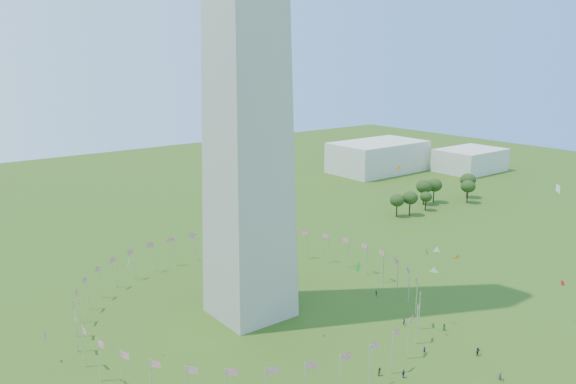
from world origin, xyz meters
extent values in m
cylinder|color=silver|center=(40.00, 50.00, 4.50)|extent=(0.24, 0.24, 9.00)
cylinder|color=silver|center=(39.39, 56.95, 4.50)|extent=(0.24, 0.24, 9.00)
cylinder|color=silver|center=(37.59, 63.68, 4.50)|extent=(0.24, 0.24, 9.00)
cylinder|color=silver|center=(34.64, 70.00, 4.50)|extent=(0.24, 0.24, 9.00)
cylinder|color=silver|center=(30.64, 75.71, 4.50)|extent=(0.24, 0.24, 9.00)
cylinder|color=silver|center=(25.71, 80.64, 4.50)|extent=(0.24, 0.24, 9.00)
cylinder|color=silver|center=(20.00, 84.64, 4.50)|extent=(0.24, 0.24, 9.00)
cylinder|color=silver|center=(13.68, 87.59, 4.50)|extent=(0.24, 0.24, 9.00)
cylinder|color=silver|center=(6.95, 89.39, 4.50)|extent=(0.24, 0.24, 9.00)
cylinder|color=silver|center=(0.00, 90.00, 4.50)|extent=(0.24, 0.24, 9.00)
cylinder|color=silver|center=(-6.95, 89.39, 4.50)|extent=(0.24, 0.24, 9.00)
cylinder|color=silver|center=(-13.68, 87.59, 4.50)|extent=(0.24, 0.24, 9.00)
cylinder|color=silver|center=(-20.00, 84.64, 4.50)|extent=(0.24, 0.24, 9.00)
cylinder|color=silver|center=(-25.71, 80.64, 4.50)|extent=(0.24, 0.24, 9.00)
cylinder|color=silver|center=(-30.64, 75.71, 4.50)|extent=(0.24, 0.24, 9.00)
cylinder|color=silver|center=(-34.64, 70.00, 4.50)|extent=(0.24, 0.24, 9.00)
cylinder|color=silver|center=(-37.59, 63.68, 4.50)|extent=(0.24, 0.24, 9.00)
cylinder|color=silver|center=(-39.39, 56.95, 4.50)|extent=(0.24, 0.24, 9.00)
cylinder|color=silver|center=(-40.00, 50.00, 4.50)|extent=(0.24, 0.24, 9.00)
cylinder|color=silver|center=(-39.39, 43.05, 4.50)|extent=(0.24, 0.24, 9.00)
cylinder|color=silver|center=(-37.59, 36.32, 4.50)|extent=(0.24, 0.24, 9.00)
cylinder|color=silver|center=(-34.64, 30.00, 4.50)|extent=(0.24, 0.24, 9.00)
cylinder|color=silver|center=(-6.95, 10.61, 4.50)|extent=(0.24, 0.24, 9.00)
cylinder|color=silver|center=(0.00, 10.00, 4.50)|extent=(0.24, 0.24, 9.00)
cylinder|color=silver|center=(6.95, 10.61, 4.50)|extent=(0.24, 0.24, 9.00)
cylinder|color=silver|center=(13.68, 12.41, 4.50)|extent=(0.24, 0.24, 9.00)
cylinder|color=silver|center=(20.00, 15.36, 4.50)|extent=(0.24, 0.24, 9.00)
cylinder|color=silver|center=(25.71, 19.36, 4.50)|extent=(0.24, 0.24, 9.00)
cylinder|color=silver|center=(30.64, 24.29, 4.50)|extent=(0.24, 0.24, 9.00)
cylinder|color=silver|center=(34.64, 30.00, 4.50)|extent=(0.24, 0.24, 9.00)
cylinder|color=silver|center=(37.59, 36.32, 4.50)|extent=(0.24, 0.24, 9.00)
cylinder|color=silver|center=(39.39, 43.05, 4.50)|extent=(0.24, 0.24, 9.00)
cube|color=beige|center=(150.00, 150.00, 8.00)|extent=(50.00, 30.00, 16.00)
cube|color=beige|center=(190.00, 120.00, 6.00)|extent=(35.00, 25.00, 12.00)
imported|color=#2E184A|center=(18.20, 11.55, 0.76)|extent=(0.66, 0.61, 1.51)
imported|color=#242424|center=(26.39, 4.24, 0.87)|extent=(1.65, 0.77, 1.74)
imported|color=gray|center=(21.82, -3.76, 0.90)|extent=(1.14, 1.80, 1.80)
imported|color=black|center=(4.54, 11.47, 0.88)|extent=(1.06, 0.97, 1.76)
imported|color=#242424|center=(24.66, 22.72, 0.91)|extent=(0.74, 0.56, 1.81)
imported|color=#331B52|center=(7.64, 8.14, 0.87)|extent=(1.05, 0.68, 1.73)
imported|color=slate|center=(31.47, 38.00, 0.85)|extent=(0.68, 1.03, 1.71)
imported|color=#183C25|center=(29.92, 15.43, 0.82)|extent=(0.81, 0.95, 1.64)
plane|color=orange|center=(41.44, 21.32, 13.37)|extent=(1.67, 1.53, 2.04)
plane|color=white|center=(51.23, 3.58, 32.39)|extent=(2.13, 1.04, 2.29)
plane|color=white|center=(-36.26, 32.66, 26.72)|extent=(0.63, 1.70, 1.75)
plane|color=green|center=(-37.75, 51.13, 31.35)|extent=(0.19, 1.60, 1.59)
plane|color=green|center=(1.29, 33.07, 13.75)|extent=(1.21, 0.37, 1.26)
plane|color=yellow|center=(18.99, 18.92, 25.02)|extent=(1.59, 0.93, 1.47)
plane|color=blue|center=(25.76, 48.56, 40.83)|extent=(0.92, 0.79, 1.09)
plane|color=red|center=(53.90, 1.23, 10.03)|extent=(0.57, 1.53, 1.46)
plane|color=white|center=(35.42, 22.98, 16.01)|extent=(1.31, 1.19, 1.59)
plane|color=green|center=(19.12, 32.65, 12.61)|extent=(1.86, 1.94, 2.14)
plane|color=blue|center=(-45.59, 56.44, 5.98)|extent=(0.59, 1.48, 1.56)
plane|color=orange|center=(31.18, 32.19, 35.08)|extent=(1.10, 0.78, 1.20)
plane|color=#CC2699|center=(27.91, 20.00, 18.07)|extent=(2.01, 1.61, 1.70)
plane|color=white|center=(29.67, 19.10, 13.45)|extent=(1.29, 2.44, 2.32)
ellipsoid|color=#2B4617|center=(91.57, 84.53, 4.39)|extent=(5.62, 5.62, 8.79)
ellipsoid|color=#2B4617|center=(97.05, 82.75, 4.77)|extent=(6.11, 6.11, 9.54)
ellipsoid|color=#2B4617|center=(107.64, 83.47, 3.81)|extent=(4.87, 4.87, 7.62)
ellipsoid|color=#2B4617|center=(114.14, 89.81, 5.22)|extent=(6.68, 6.68, 10.44)
ellipsoid|color=#2B4617|center=(120.30, 89.41, 5.10)|extent=(6.53, 6.53, 10.20)
ellipsoid|color=#2B4617|center=(131.21, 80.35, 4.78)|extent=(6.12, 6.12, 9.56)
ellipsoid|color=#2B4617|center=(138.73, 85.72, 5.32)|extent=(6.81, 6.81, 10.65)
camera|label=1|loc=(-69.80, -55.21, 61.21)|focal=35.00mm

